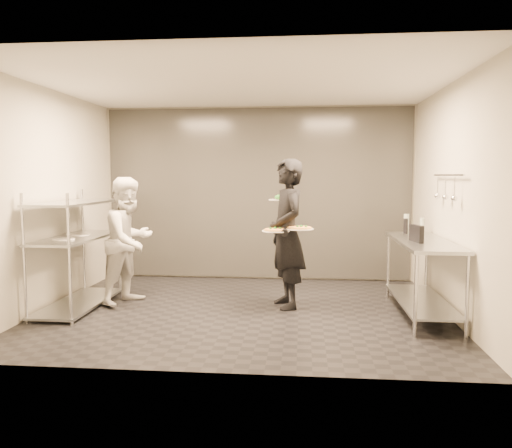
# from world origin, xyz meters

# --- Properties ---
(room_shell) EXTENTS (5.00, 4.00, 2.80)m
(room_shell) POSITION_xyz_m (0.00, 1.18, 1.40)
(room_shell) COLOR black
(room_shell) RESTS_ON ground
(pass_rack) EXTENTS (0.60, 1.60, 1.50)m
(pass_rack) POSITION_xyz_m (-2.15, -0.00, 0.77)
(pass_rack) COLOR silver
(pass_rack) RESTS_ON ground
(prep_counter) EXTENTS (0.60, 1.80, 0.92)m
(prep_counter) POSITION_xyz_m (2.18, 0.00, 0.63)
(prep_counter) COLOR silver
(prep_counter) RESTS_ON ground
(utensil_rail) EXTENTS (0.07, 1.20, 0.31)m
(utensil_rail) POSITION_xyz_m (2.43, -0.00, 1.55)
(utensil_rail) COLOR silver
(utensil_rail) RESTS_ON room_shell
(waiter) EXTENTS (0.67, 0.81, 1.91)m
(waiter) POSITION_xyz_m (0.54, 0.24, 0.95)
(waiter) COLOR black
(waiter) RESTS_ON ground
(chef) EXTENTS (0.90, 1.00, 1.67)m
(chef) POSITION_xyz_m (-1.55, 0.26, 0.84)
(chef) COLOR silver
(chef) RESTS_ON ground
(pizza_plate_near) EXTENTS (0.34, 0.34, 0.05)m
(pizza_plate_near) POSITION_xyz_m (0.41, 0.01, 1.02)
(pizza_plate_near) COLOR white
(pizza_plate_near) RESTS_ON waiter
(pizza_plate_far) EXTENTS (0.35, 0.35, 0.05)m
(pizza_plate_far) POSITION_xyz_m (0.70, 0.07, 1.04)
(pizza_plate_far) COLOR white
(pizza_plate_far) RESTS_ON waiter
(salad_plate) EXTENTS (0.30, 0.30, 0.07)m
(salad_plate) POSITION_xyz_m (0.43, 0.59, 1.39)
(salad_plate) COLOR white
(salad_plate) RESTS_ON waiter
(pos_monitor) EXTENTS (0.12, 0.28, 0.20)m
(pos_monitor) POSITION_xyz_m (2.06, -0.17, 1.02)
(pos_monitor) COLOR black
(pos_monitor) RESTS_ON prep_counter
(bottle_green) EXTENTS (0.07, 0.07, 0.26)m
(bottle_green) POSITION_xyz_m (2.14, 0.80, 1.05)
(bottle_green) COLOR #99A79A
(bottle_green) RESTS_ON prep_counter
(bottle_clear) EXTENTS (0.06, 0.06, 0.20)m
(bottle_clear) POSITION_xyz_m (2.34, 0.80, 1.02)
(bottle_clear) COLOR #99A79A
(bottle_clear) RESTS_ON prep_counter
(bottle_dark) EXTENTS (0.06, 0.06, 0.20)m
(bottle_dark) POSITION_xyz_m (2.11, 0.69, 1.02)
(bottle_dark) COLOR black
(bottle_dark) RESTS_ON prep_counter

